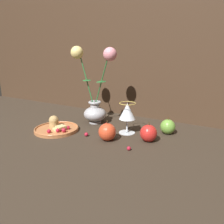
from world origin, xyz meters
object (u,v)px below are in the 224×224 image
at_px(vase, 95,96).
at_px(wine_glass, 127,113).
at_px(apple_near_glass, 149,133).
at_px(apple_at_table_edge, 107,132).
at_px(plate_with_pastries, 56,128).
at_px(apple_beside_vase, 168,127).

height_order(vase, wine_glass, vase).
distance_m(vase, wine_glass, 0.22).
relative_size(apple_near_glass, apple_at_table_edge, 0.97).
relative_size(vase, apple_at_table_edge, 4.52).
bearing_deg(vase, apple_near_glass, -16.08).
bearing_deg(plate_with_pastries, vase, 63.39).
xyz_separation_m(plate_with_pastries, apple_at_table_edge, (0.27, 0.02, 0.02)).
relative_size(plate_with_pastries, apple_beside_vase, 2.59).
bearing_deg(plate_with_pastries, apple_beside_vase, 24.94).
xyz_separation_m(vase, apple_near_glass, (0.32, -0.09, -0.11)).
bearing_deg(wine_glass, plate_with_pastries, -155.74).
bearing_deg(vase, wine_glass, -13.63).
distance_m(vase, apple_near_glass, 0.35).
distance_m(wine_glass, apple_near_glass, 0.14).
relative_size(plate_with_pastries, wine_glass, 1.46).
relative_size(vase, apple_beside_vase, 4.90).
distance_m(plate_with_pastries, apple_near_glass, 0.42).
xyz_separation_m(plate_with_pastries, apple_near_glass, (0.41, 0.09, 0.02)).
relative_size(vase, wine_glass, 2.76).
bearing_deg(plate_with_pastries, apple_at_table_edge, 3.42).
distance_m(plate_with_pastries, apple_at_table_edge, 0.27).
bearing_deg(apple_beside_vase, apple_at_table_edge, -134.33).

